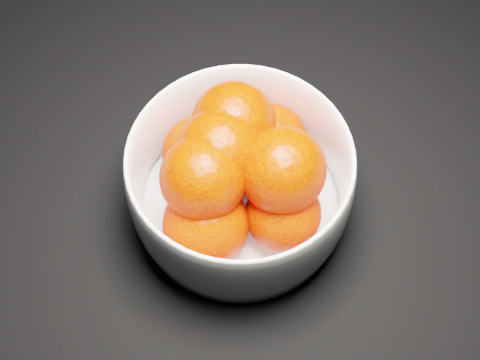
# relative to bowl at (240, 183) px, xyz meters

# --- Properties ---
(ground) EXTENTS (3.00, 3.00, 0.00)m
(ground) POSITION_rel_bowl_xyz_m (-0.06, 0.25, -0.05)
(ground) COLOR black
(ground) RESTS_ON ground
(bowl) EXTENTS (0.20, 0.20, 0.10)m
(bowl) POSITION_rel_bowl_xyz_m (0.00, 0.00, 0.00)
(bowl) COLOR white
(bowl) RESTS_ON ground
(orange_pile) EXTENTS (0.15, 0.17, 0.12)m
(orange_pile) POSITION_rel_bowl_xyz_m (-0.00, 0.00, 0.02)
(orange_pile) COLOR #FF2502
(orange_pile) RESTS_ON bowl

